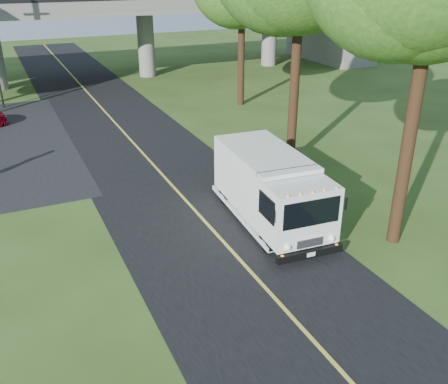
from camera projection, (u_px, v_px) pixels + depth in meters
ground at (272, 295)px, 14.73m from camera, size 120.00×120.00×0.00m
road at (163, 176)px, 22.96m from camera, size 7.00×90.00×0.02m
lane_line at (163, 176)px, 22.95m from camera, size 0.12×90.00×0.01m
overpass at (71, 24)px, 39.19m from camera, size 54.00×10.00×7.30m
step_van at (270, 187)px, 18.33m from camera, size 2.78×6.49×2.66m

